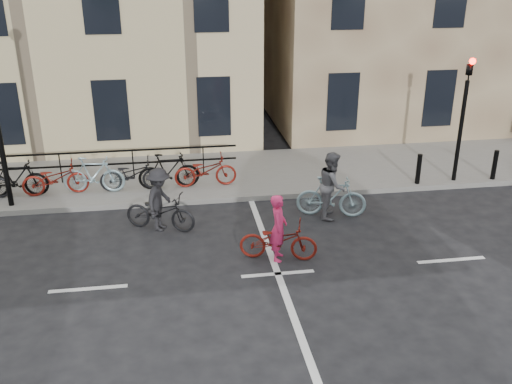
{
  "coord_description": "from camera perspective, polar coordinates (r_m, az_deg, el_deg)",
  "views": [
    {
      "loc": [
        -2.09,
        -10.53,
        6.38
      ],
      "look_at": [
        -0.17,
        2.04,
        1.1
      ],
      "focal_mm": 40.0,
      "sensor_mm": 36.0,
      "label": 1
    }
  ],
  "objects": [
    {
      "name": "sidewalk",
      "position": [
        17.8,
        -14.27,
        1.07
      ],
      "size": [
        46.0,
        4.0,
        0.15
      ],
      "primitive_type": "cube",
      "color": "slate",
      "rests_on": "ground"
    },
    {
      "name": "traffic_light",
      "position": [
        17.47,
        20.11,
        8.19
      ],
      "size": [
        0.18,
        0.3,
        3.9
      ],
      "color": "black",
      "rests_on": "sidewalk"
    },
    {
      "name": "bollard_west",
      "position": [
        18.49,
        22.76,
        2.52
      ],
      "size": [
        0.14,
        0.14,
        0.9
      ],
      "primitive_type": "cylinder",
      "color": "black",
      "rests_on": "sidewalk"
    },
    {
      "name": "cyclist_grey",
      "position": [
        14.97,
        7.57,
        0.11
      ],
      "size": [
        1.9,
        1.01,
        1.77
      ],
      "rotation": [
        0.0,
        0.0,
        1.29
      ],
      "color": "#87A7B0",
      "rests_on": "ground"
    },
    {
      "name": "parked_bikes",
      "position": [
        16.75,
        -15.9,
        1.61
      ],
      "size": [
        8.3,
        1.23,
        1.05
      ],
      "color": "black",
      "rests_on": "sidewalk"
    },
    {
      "name": "cyclist_dark",
      "position": [
        14.35,
        -9.6,
        -1.38
      ],
      "size": [
        1.93,
        1.3,
        1.63
      ],
      "rotation": [
        0.0,
        0.0,
        1.17
      ],
      "color": "black",
      "rests_on": "ground"
    },
    {
      "name": "cyclist_pink",
      "position": [
        12.83,
        2.25,
        -4.54
      ],
      "size": [
        1.85,
        1.04,
        1.56
      ],
      "rotation": [
        0.0,
        0.0,
        1.31
      ],
      "color": "maroon",
      "rests_on": "ground"
    },
    {
      "name": "bollard_east",
      "position": [
        17.38,
        15.95,
        2.23
      ],
      "size": [
        0.14,
        0.14,
        0.9
      ],
      "primitive_type": "cylinder",
      "color": "black",
      "rests_on": "sidewalk"
    },
    {
      "name": "ground",
      "position": [
        12.49,
        2.2,
        -8.19
      ],
      "size": [
        120.0,
        120.0,
        0.0
      ],
      "primitive_type": "plane",
      "color": "black",
      "rests_on": "ground"
    }
  ]
}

